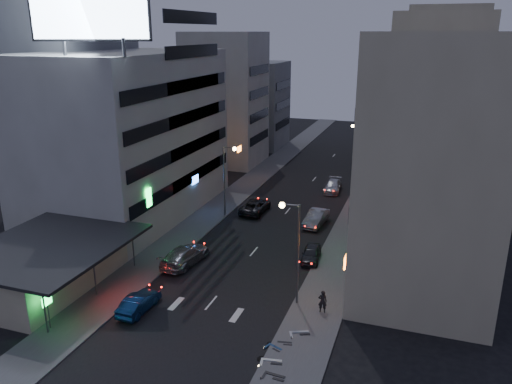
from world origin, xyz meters
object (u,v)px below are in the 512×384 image
at_px(scooter_black_b, 292,335).
at_px(scooter_silver_b, 309,323).
at_px(parked_car_left, 255,206).
at_px(scooter_silver_a, 283,352).
at_px(parked_car_right_near, 311,254).
at_px(road_car_blue, 139,303).
at_px(parked_car_right_far, 333,186).
at_px(parked_car_right_mid, 316,218).
at_px(scooter_black_a, 286,368).
at_px(road_car_silver, 185,255).
at_px(person, 323,301).
at_px(scooter_blue, 283,343).

relative_size(scooter_black_b, scooter_silver_b, 0.81).
distance_m(parked_car_left, scooter_silver_b, 24.58).
xyz_separation_m(parked_car_left, scooter_silver_a, (10.69, -25.47, -0.02)).
bearing_deg(scooter_silver_b, parked_car_right_near, -11.25).
height_order(scooter_silver_a, scooter_black_b, scooter_silver_a).
distance_m(parked_car_right_near, road_car_blue, 16.29).
bearing_deg(parked_car_left, parked_car_right_far, -122.26).
height_order(parked_car_right_mid, scooter_black_a, parked_car_right_mid).
height_order(parked_car_right_mid, scooter_silver_a, parked_car_right_mid).
bearing_deg(scooter_silver_b, parked_car_right_far, -15.63).
relative_size(parked_car_right_far, scooter_black_a, 2.47).
height_order(parked_car_right_far, scooter_silver_b, parked_car_right_far).
height_order(parked_car_right_near, parked_car_right_far, parked_car_right_far).
distance_m(road_car_blue, road_car_silver, 8.37).
distance_m(parked_car_right_near, scooter_silver_b, 11.52).
bearing_deg(parked_car_right_near, parked_car_left, 125.67).
xyz_separation_m(scooter_silver_a, scooter_silver_b, (0.81, 3.75, 0.00)).
relative_size(parked_car_left, scooter_silver_a, 2.70).
height_order(parked_car_right_mid, scooter_silver_b, parked_car_right_mid).
distance_m(parked_car_right_mid, scooter_black_b, 21.96).
xyz_separation_m(person, scooter_silver_b, (-0.38, -2.72, -0.26)).
bearing_deg(parked_car_left, scooter_black_a, 113.44).
relative_size(parked_car_right_near, scooter_black_a, 1.96).
distance_m(road_car_blue, scooter_silver_a, 12.07).
distance_m(parked_car_right_mid, parked_car_right_far, 12.52).
bearing_deg(scooter_silver_a, parked_car_left, 12.67).
bearing_deg(parked_car_right_far, scooter_blue, -87.20).
bearing_deg(road_car_blue, scooter_silver_a, 169.63).
bearing_deg(parked_car_left, scooter_silver_b, 118.50).
height_order(scooter_black_b, scooter_silver_b, scooter_silver_b).
distance_m(parked_car_right_mid, road_car_blue, 23.19).
distance_m(road_car_silver, person, 14.06).
height_order(scooter_black_a, scooter_silver_a, scooter_silver_a).
relative_size(road_car_blue, scooter_blue, 2.56).
relative_size(parked_car_right_near, parked_car_right_far, 0.79).
bearing_deg(scooter_silver_a, parked_car_right_far, -4.30).
bearing_deg(road_car_silver, scooter_black_b, 151.23).
xyz_separation_m(parked_car_left, road_car_blue, (-1.15, -23.16, -0.07)).
relative_size(parked_car_right_far, scooter_black_b, 3.00).
relative_size(parked_car_left, road_car_silver, 0.94).
bearing_deg(scooter_black_b, scooter_silver_b, -34.80).
bearing_deg(person, scooter_silver_b, 70.72).
bearing_deg(scooter_blue, scooter_black_b, 2.33).
bearing_deg(scooter_black_b, scooter_silver_a, 167.17).
relative_size(parked_car_right_mid, road_car_blue, 1.16).
xyz_separation_m(parked_car_left, road_car_silver, (-1.54, -14.81, 0.08)).
bearing_deg(parked_car_left, scooter_black_b, 115.31).
bearing_deg(parked_car_right_far, road_car_blue, -106.20).
height_order(road_car_blue, road_car_silver, road_car_silver).
distance_m(scooter_silver_a, scooter_silver_b, 3.84).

